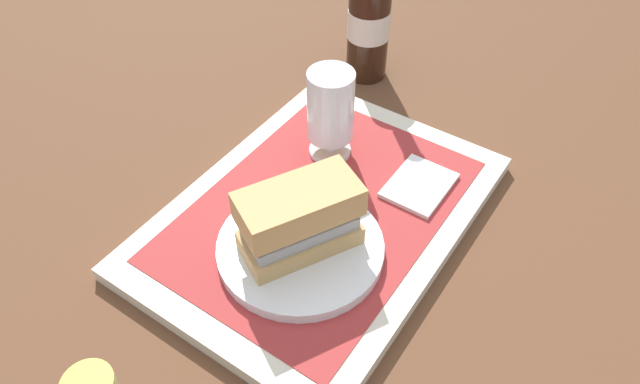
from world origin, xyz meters
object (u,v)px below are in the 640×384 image
Objects in this scene: beer_bottle at (369,15)px; beer_glass at (330,112)px; plate at (301,248)px; sandwich at (302,217)px.

beer_glass is at bearing -161.51° from beer_bottle.
beer_glass is 0.23m from beer_bottle.
beer_bottle is at bearing 18.49° from beer_glass.
plate is 0.41m from beer_bottle.
beer_glass is at bearing 51.82° from sandwich.
beer_bottle is (0.21, 0.07, 0.02)m from beer_glass.
beer_bottle is at bearing 49.02° from sandwich.
beer_glass reaches higher than sandwich.
beer_bottle reaches higher than beer_glass.
plate is 0.19m from beer_glass.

